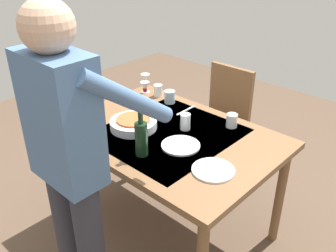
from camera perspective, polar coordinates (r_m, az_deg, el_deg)
name	(u,v)px	position (r m, az deg, el deg)	size (l,w,h in m)	color
ground_plane	(168,225)	(2.78, 0.00, -15.08)	(6.00, 6.00, 0.00)	brown
dining_table	(168,144)	(2.36, 0.00, -2.81)	(1.37, 0.96, 0.77)	brown
chair_near	(222,114)	(3.13, 8.39, 1.83)	(0.40, 0.40, 0.91)	#523019
person_server	(71,160)	(1.77, -14.69, -5.12)	(0.42, 0.61, 1.69)	#2D2D38
wine_bottle	(141,138)	(2.05, -4.15, -1.81)	(0.07, 0.07, 0.30)	black
wine_glass_left	(145,80)	(2.87, -3.51, 7.11)	(0.07, 0.07, 0.15)	white
wine_glass_right	(145,88)	(2.72, -3.58, 5.86)	(0.07, 0.07, 0.15)	white
water_cup_near_left	(232,121)	(2.41, 9.80, 0.84)	(0.07, 0.07, 0.09)	silver
water_cup_near_right	(185,122)	(2.34, 2.68, 0.68)	(0.07, 0.07, 0.11)	silver
water_cup_far_left	(158,90)	(2.82, -1.54, 5.49)	(0.07, 0.07, 0.09)	silver
water_cup_far_right	(170,97)	(2.71, 0.26, 4.52)	(0.08, 0.08, 0.09)	silver
serving_bowl_pasta	(133,123)	(2.37, -5.35, 0.42)	(0.30, 0.30, 0.07)	silver
dinner_plate_near	(213,170)	(1.98, 6.98, -6.76)	(0.23, 0.23, 0.01)	silver
dinner_plate_far	(181,145)	(2.18, 1.96, -3.02)	(0.23, 0.23, 0.01)	silver
table_knife	(186,110)	(2.61, 2.81, 2.45)	(0.01, 0.20, 0.01)	silver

